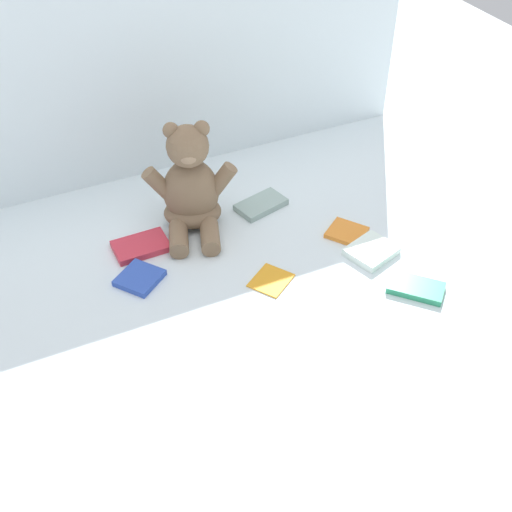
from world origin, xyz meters
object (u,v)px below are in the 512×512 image
Objects in this scene: book_case_3 at (371,251)px; book_case_2 at (347,232)px; book_case_5 at (271,280)px; teddy_bear at (191,189)px; book_case_1 at (261,205)px; book_case_0 at (416,288)px; book_case_4 at (141,246)px; book_case_6 at (140,278)px.

book_case_2 is at bearing -9.26° from book_case_3.
teddy_bear is at bearing -17.48° from book_case_5.
book_case_1 reaches higher than book_case_2.
book_case_0 is 0.95× the size of book_case_1.
book_case_1 is 1.43× the size of book_case_5.
book_case_4 is 0.34m from book_case_5.
book_case_3 is at bearing -127.84° from book_case_5.
book_case_1 is 0.41m from book_case_6.
book_case_4 is (-0.49, 0.17, 0.00)m from book_case_2.
book_case_3 is 0.57m from book_case_6.
book_case_4 is at bearing 80.46° from book_case_1.
book_case_0 is 0.16m from book_case_3.
book_case_1 is 0.33m from book_case_3.
teddy_bear is 2.15× the size of book_case_4.
book_case_5 is at bearing 43.83° from book_case_4.
book_case_3 is 1.19× the size of book_case_6.
book_case_0 is at bearing -154.67° from book_case_5.
book_case_2 is 0.52m from book_case_4.
book_case_5 is (0.24, -0.24, -0.00)m from book_case_4.
book_case_2 is (0.34, -0.21, -0.10)m from teddy_bear.
book_case_0 is 0.65m from book_case_6.
book_case_1 is at bearing 11.42° from book_case_3.
book_case_1 is 0.35m from book_case_4.
book_case_3 is (0.35, -0.30, -0.10)m from teddy_bear.
book_case_2 is 0.26m from book_case_5.
book_case_0 is 0.94× the size of book_case_4.
book_case_6 is (-0.04, -0.11, -0.00)m from book_case_4.
teddy_bear is 0.21m from book_case_1.
teddy_bear is 0.48m from book_case_3.
book_case_5 is at bearing -73.91° from book_case_0.
book_case_4 is (-0.51, 0.26, -0.00)m from book_case_3.
book_case_1 reaches higher than book_case_5.
book_case_2 is 0.99× the size of book_case_5.
teddy_bear is at bearing -93.94° from book_case_0.
book_case_6 is at bearing 95.50° from book_case_1.
book_case_6 is (-0.55, 0.15, -0.00)m from book_case_3.
book_case_1 reaches higher than book_case_0.
book_case_3 is 0.84× the size of book_case_4.
book_case_2 is at bearing -124.69° from book_case_0.
book_case_4 is at bearing -145.95° from teddy_bear.
book_case_1 is (0.19, -0.01, -0.10)m from teddy_bear.
book_case_0 is 0.48m from book_case_1.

